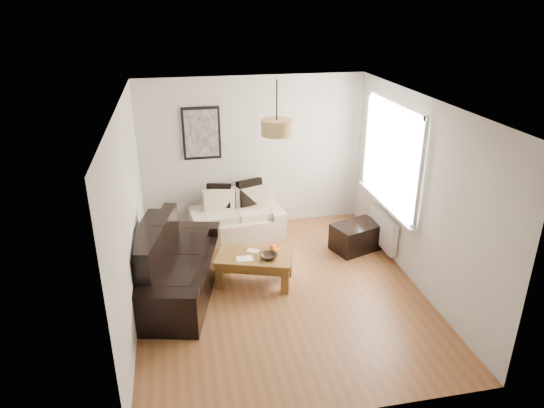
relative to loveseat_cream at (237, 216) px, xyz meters
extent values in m
plane|color=brown|center=(0.36, -1.78, -0.38)|extent=(4.50, 4.50, 0.00)
cube|color=white|center=(2.18, -0.98, 0.00)|extent=(0.10, 0.90, 0.52)
cylinder|color=tan|center=(0.36, -1.48, 1.85)|extent=(0.40, 0.40, 0.20)
cube|color=black|center=(1.81, -0.84, -0.16)|extent=(0.88, 0.71, 0.43)
cube|color=black|center=(-0.27, 0.18, 0.31)|extent=(0.42, 0.22, 0.40)
cube|color=black|center=(0.26, 0.18, 0.33)|extent=(0.46, 0.28, 0.44)
imported|color=black|center=(0.24, -1.61, 0.08)|extent=(0.27, 0.27, 0.06)
sphere|color=orange|center=(0.35, -1.48, 0.09)|extent=(0.09, 0.09, 0.08)
sphere|color=#E04F12|center=(0.38, -1.46, 0.09)|extent=(0.08, 0.08, 0.07)
sphere|color=#ED5C13|center=(0.33, -1.39, 0.09)|extent=(0.11, 0.11, 0.09)
cube|color=white|center=(-0.10, -1.56, 0.06)|extent=(0.23, 0.16, 0.01)
camera|label=1|loc=(-0.89, -7.41, 3.39)|focal=32.22mm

